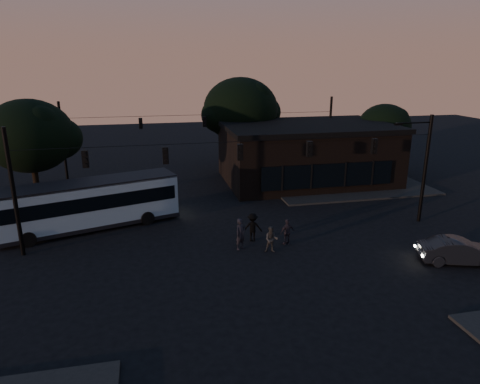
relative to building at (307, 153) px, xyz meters
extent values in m
plane|color=black|center=(-9.00, -15.97, -2.71)|extent=(120.00, 120.00, 0.00)
cube|color=black|center=(3.00, -1.97, -2.63)|extent=(14.00, 10.00, 0.15)
cube|color=black|center=(-23.00, -1.97, -2.63)|extent=(14.00, 10.00, 0.15)
cube|color=black|center=(0.00, 0.03, -0.21)|extent=(15.00, 10.00, 5.00)
cube|color=black|center=(0.00, 0.03, 2.49)|extent=(15.40, 10.40, 0.40)
cube|color=black|center=(0.00, -5.09, -0.91)|extent=(11.50, 0.18, 2.00)
cylinder|color=black|center=(-5.00, 6.03, -0.71)|extent=(0.44, 0.44, 4.00)
ellipsoid|color=black|center=(-5.00, 6.03, 3.49)|extent=(7.60, 7.60, 6.46)
cylinder|color=black|center=(9.00, 2.03, -1.21)|extent=(0.44, 0.44, 3.00)
ellipsoid|color=black|center=(9.00, 2.03, 1.94)|extent=(5.20, 5.20, 4.42)
cylinder|color=black|center=(-23.00, -2.97, -0.91)|extent=(0.44, 0.44, 3.60)
ellipsoid|color=black|center=(-23.00, -2.97, 2.87)|extent=(6.40, 6.40, 5.44)
cylinder|color=black|center=(-22.00, -11.97, 1.04)|extent=(0.24, 0.24, 7.50)
cylinder|color=black|center=(4.00, -11.97, 1.04)|extent=(0.24, 0.24, 7.50)
cylinder|color=black|center=(-9.00, -11.97, 3.49)|extent=(26.00, 0.03, 0.03)
cube|color=black|center=(-18.00, -11.97, 2.84)|extent=(0.34, 0.30, 1.00)
cube|color=black|center=(-13.50, -11.97, 2.84)|extent=(0.34, 0.30, 1.00)
cube|color=black|center=(-9.00, -11.97, 2.84)|extent=(0.34, 0.30, 1.00)
cube|color=black|center=(-4.50, -11.97, 2.84)|extent=(0.34, 0.30, 1.00)
cube|color=black|center=(0.00, -11.97, 2.84)|extent=(0.34, 0.30, 1.00)
cylinder|color=black|center=(-22.00, 4.03, 1.04)|extent=(0.24, 0.24, 7.50)
cylinder|color=black|center=(4.00, 4.03, 1.04)|extent=(0.24, 0.24, 7.50)
cylinder|color=black|center=(-9.00, 4.03, 3.29)|extent=(26.00, 0.03, 0.03)
cube|color=black|center=(-15.00, 4.03, 2.64)|extent=(0.34, 0.30, 1.00)
cube|color=black|center=(-9.00, 4.03, 2.64)|extent=(0.34, 0.30, 1.00)
cube|color=black|center=(-3.00, 4.03, 2.64)|extent=(0.34, 0.30, 1.00)
cube|color=#8BA3B1|center=(-18.50, -8.37, -0.88)|extent=(11.77, 5.94, 2.72)
cube|color=black|center=(-18.50, -8.37, -0.61)|extent=(11.34, 5.84, 0.94)
cube|color=black|center=(-18.50, -8.37, 0.49)|extent=(11.77, 5.94, 0.16)
cube|color=black|center=(-18.50, -8.37, -2.34)|extent=(11.89, 6.03, 0.26)
cylinder|color=black|center=(-21.95, -10.82, -2.24)|extent=(0.98, 0.53, 0.94)
cylinder|color=black|center=(-22.73, -8.33, -2.24)|extent=(0.98, 0.53, 0.94)
cylinder|color=black|center=(-14.81, -8.59, -2.24)|extent=(0.98, 0.53, 0.94)
cylinder|color=black|center=(-15.59, -6.09, -2.24)|extent=(0.98, 0.53, 0.94)
imported|color=black|center=(2.14, -18.34, -2.00)|extent=(4.55, 2.70, 1.42)
imported|color=black|center=(-9.39, -13.90, -1.74)|extent=(0.84, 0.77, 1.93)
imported|color=#312F2C|center=(-7.71, -14.72, -1.91)|extent=(0.91, 0.79, 1.60)
imported|color=black|center=(-6.43, -13.82, -1.89)|extent=(1.03, 0.63, 1.64)
imported|color=black|center=(-8.37, -12.82, -1.80)|extent=(1.31, 0.95, 1.82)
camera|label=1|loc=(-14.49, -37.06, 8.09)|focal=32.00mm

